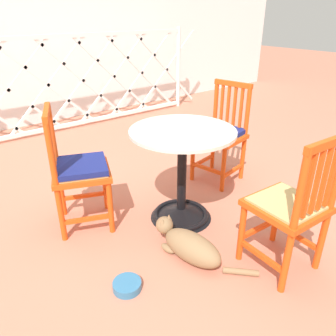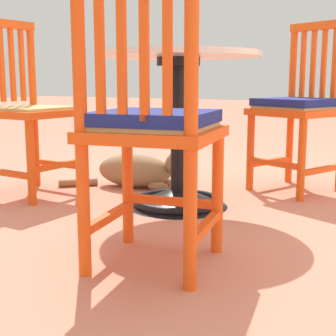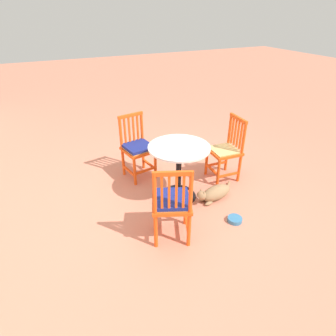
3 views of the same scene
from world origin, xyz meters
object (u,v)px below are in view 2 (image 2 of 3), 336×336
(cafe_table, at_px, (178,148))
(tabby_cat, at_px, (140,171))
(orange_chair_near_fence, at_px, (299,109))
(pet_water_bowl, at_px, (180,170))
(orange_chair_tucked_in, at_px, (152,130))
(orange_chair_facing_out, at_px, (28,112))

(cafe_table, distance_m, tabby_cat, 0.50)
(cafe_table, bearing_deg, orange_chair_near_fence, 147.66)
(orange_chair_near_fence, bearing_deg, pet_water_bowl, -97.32)
(orange_chair_tucked_in, distance_m, tabby_cat, 1.24)
(tabby_cat, xyz_separation_m, pet_water_bowl, (-0.47, 0.01, -0.07))
(orange_chair_facing_out, relative_size, tabby_cat, 1.30)
(orange_chair_near_fence, bearing_deg, orange_chair_tucked_in, -4.70)
(orange_chair_tucked_in, xyz_separation_m, pet_water_bowl, (-1.45, -0.67, -0.42))
(cafe_table, distance_m, orange_chair_tucked_in, 0.79)
(orange_chair_facing_out, height_order, tabby_cat, orange_chair_facing_out)
(orange_chair_tucked_in, distance_m, orange_chair_near_fence, 1.36)
(orange_chair_facing_out, xyz_separation_m, tabby_cat, (-0.41, 0.43, -0.34))
(orange_chair_facing_out, distance_m, tabby_cat, 0.69)
(orange_chair_tucked_in, bearing_deg, tabby_cat, -145.64)
(orange_chair_facing_out, height_order, pet_water_bowl, orange_chair_facing_out)
(cafe_table, relative_size, orange_chair_near_fence, 0.83)
(pet_water_bowl, bearing_deg, tabby_cat, -0.94)
(orange_chair_near_fence, bearing_deg, tabby_cat, -64.87)
(cafe_table, xyz_separation_m, orange_chair_facing_out, (0.15, -0.82, 0.15))
(orange_chair_tucked_in, height_order, orange_chair_facing_out, same)
(tabby_cat, distance_m, pet_water_bowl, 0.47)
(cafe_table, height_order, orange_chair_near_fence, orange_chair_near_fence)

